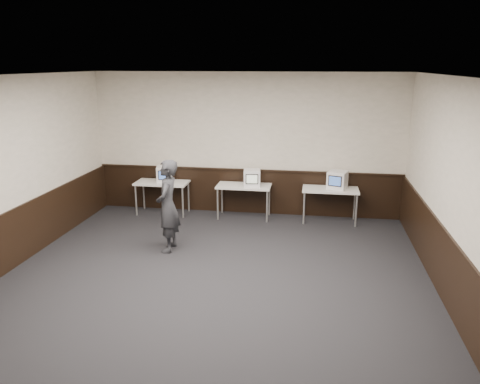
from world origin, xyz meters
name	(u,v)px	position (x,y,z in m)	size (l,w,h in m)	color
floor	(209,291)	(0.00, 0.00, 0.00)	(8.00, 8.00, 0.00)	black
ceiling	(205,77)	(0.00, 0.00, 3.20)	(8.00, 8.00, 0.00)	white
back_wall	(247,144)	(0.00, 4.00, 1.60)	(7.00, 7.00, 0.00)	beige
front_wall	(64,355)	(0.00, -4.00, 1.60)	(7.00, 7.00, 0.00)	beige
right_wall	(463,201)	(3.50, 0.00, 1.60)	(8.00, 8.00, 0.00)	beige
wainscot_back	(246,192)	(0.00, 3.98, 0.50)	(6.98, 0.04, 1.00)	black
wainscot_right	(452,277)	(3.48, 0.00, 0.50)	(0.04, 7.98, 1.00)	black
wainscot_rail	(246,170)	(0.00, 3.96, 1.02)	(6.98, 0.06, 0.04)	black
desk_left	(162,185)	(-1.90, 3.60, 0.68)	(1.20, 0.60, 0.75)	silver
desk_center	(244,188)	(0.00, 3.60, 0.68)	(1.20, 0.60, 0.75)	silver
desk_right	(330,192)	(1.90, 3.60, 0.68)	(1.20, 0.60, 0.75)	silver
emac_left	(165,174)	(-1.84, 3.64, 0.93)	(0.44, 0.45, 0.36)	white
emac_center	(252,178)	(0.18, 3.58, 0.93)	(0.41, 0.43, 0.36)	white
emac_right	(337,180)	(2.04, 3.64, 0.94)	(0.49, 0.50, 0.38)	white
person	(168,206)	(-1.09, 1.49, 0.86)	(0.63, 0.41, 1.71)	#27282D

